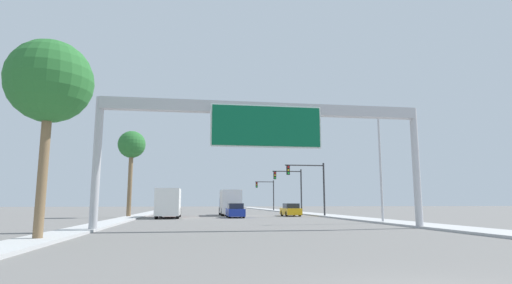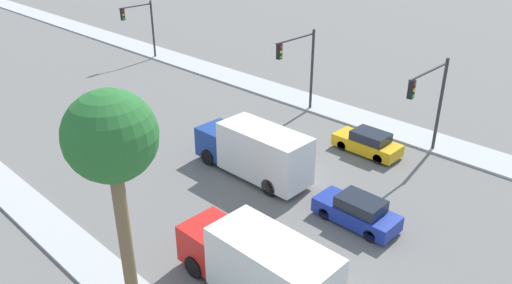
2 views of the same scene
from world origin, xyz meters
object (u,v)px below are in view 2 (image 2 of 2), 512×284
car_far_center (357,211)px  car_far_left (368,143)px  palm_tree_background (112,143)px  traffic_light_far_intersection (142,22)px  traffic_light_near_intersection (431,96)px  truck_box_secondary (255,151)px  traffic_light_mid_block (301,61)px  truck_box_primary (259,266)px

car_far_center → car_far_left: bearing=28.8°
palm_tree_background → car_far_left: bearing=5.2°
car_far_left → traffic_light_far_intersection: bearing=85.6°
car_far_left → traffic_light_near_intersection: bearing=-58.1°
car_far_left → car_far_center: 7.99m
car_far_center → palm_tree_background: bearing=169.1°
truck_box_secondary → traffic_light_near_intersection: bearing=-34.3°
traffic_light_mid_block → palm_tree_background: (-20.32, -8.83, 3.59)m
traffic_light_near_intersection → car_far_center: bearing=-173.4°
car_far_left → truck_box_secondary: size_ratio=0.57×
truck_box_secondary → traffic_light_near_intersection: 10.91m
traffic_light_far_intersection → palm_tree_background: size_ratio=0.60×
traffic_light_far_intersection → truck_box_primary: bearing=-117.4°
car_far_center → palm_tree_background: size_ratio=0.45×
traffic_light_far_intersection → truck_box_secondary: bearing=-110.7°
truck_box_primary → traffic_light_mid_block: bearing=34.7°
car_far_left → traffic_light_far_intersection: 27.42m
traffic_light_mid_block → traffic_light_far_intersection: 20.00m
truck_box_secondary → traffic_light_mid_block: bearing=24.2°
truck_box_primary → traffic_light_near_intersection: bearing=3.7°
truck_box_primary → traffic_light_far_intersection: 35.03m
traffic_light_far_intersection → palm_tree_background: 35.56m
traffic_light_near_intersection → traffic_light_mid_block: bearing=88.9°
car_far_center → traffic_light_near_intersection: size_ratio=0.70×
car_far_left → traffic_light_far_intersection: traffic_light_far_intersection is taller
car_far_left → traffic_light_mid_block: (1.95, 7.16, 3.45)m
traffic_light_mid_block → car_far_left: bearing=-105.2°
car_far_left → truck_box_primary: (-14.00, -3.87, 0.84)m
truck_box_primary → palm_tree_background: bearing=153.2°
truck_box_primary → car_far_center: bearing=0.1°
car_far_center → traffic_light_mid_block: size_ratio=0.69×
truck_box_secondary → palm_tree_background: palm_tree_background is taller
truck_box_secondary → car_far_left: bearing=-24.1°
traffic_light_mid_block → truck_box_secondary: bearing=-155.8°
car_far_center → traffic_light_near_intersection: traffic_light_near_intersection is taller
palm_tree_background → traffic_light_far_intersection: bearing=54.6°
car_far_left → palm_tree_background: 19.73m
traffic_light_mid_block → traffic_light_far_intersection: bearing=89.6°
truck_box_primary → traffic_light_mid_block: (15.95, 11.03, 2.61)m
car_far_center → palm_tree_background: 13.53m
traffic_light_near_intersection → traffic_light_far_intersection: (0.32, 30.00, -0.32)m
truck_box_primary → truck_box_secondary: (7.00, 7.01, 0.04)m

